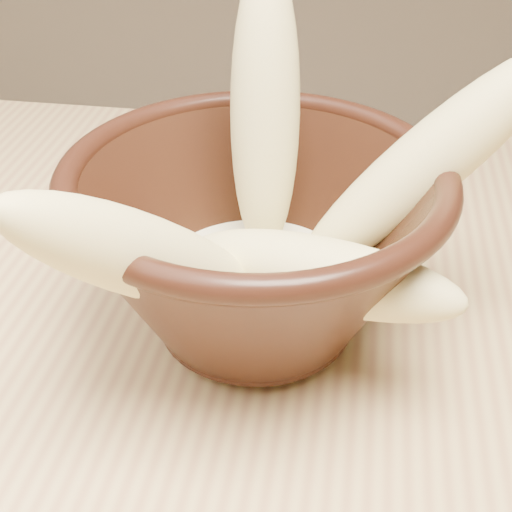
# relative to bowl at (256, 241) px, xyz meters

# --- Properties ---
(bowl) EXTENTS (0.23, 0.23, 0.13)m
(bowl) POSITION_rel_bowl_xyz_m (0.00, 0.00, 0.00)
(bowl) COLOR black
(bowl) RESTS_ON table
(milk_puddle) EXTENTS (0.13, 0.13, 0.02)m
(milk_puddle) POSITION_rel_bowl_xyz_m (0.00, 0.00, -0.03)
(milk_puddle) COLOR #FAF4C9
(milk_puddle) RESTS_ON bowl
(banana_upright) EXTENTS (0.05, 0.09, 0.19)m
(banana_upright) POSITION_rel_bowl_xyz_m (-0.00, 0.05, 0.06)
(banana_upright) COLOR #E6D487
(banana_upright) RESTS_ON bowl
(banana_right) EXTENTS (0.18, 0.08, 0.17)m
(banana_right) POSITION_rel_bowl_xyz_m (0.10, 0.03, 0.05)
(banana_right) COLOR #E6D487
(banana_right) RESTS_ON bowl
(banana_across) EXTENTS (0.17, 0.09, 0.06)m
(banana_across) POSITION_rel_bowl_xyz_m (0.04, -0.03, 0.00)
(banana_across) COLOR #E6D487
(banana_across) RESTS_ON bowl
(banana_front) EXTENTS (0.14, 0.16, 0.15)m
(banana_front) POSITION_rel_bowl_xyz_m (-0.04, -0.07, 0.03)
(banana_front) COLOR #E6D487
(banana_front) RESTS_ON bowl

